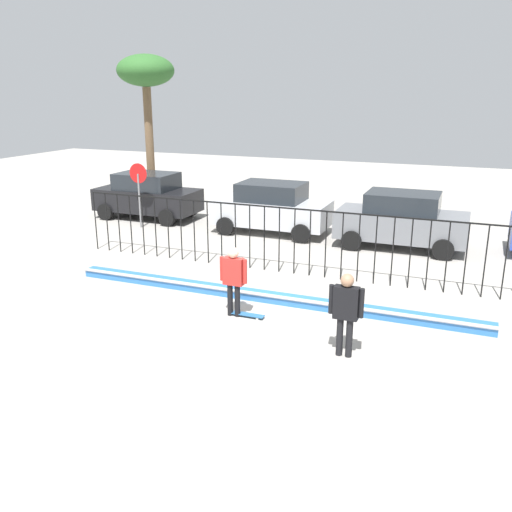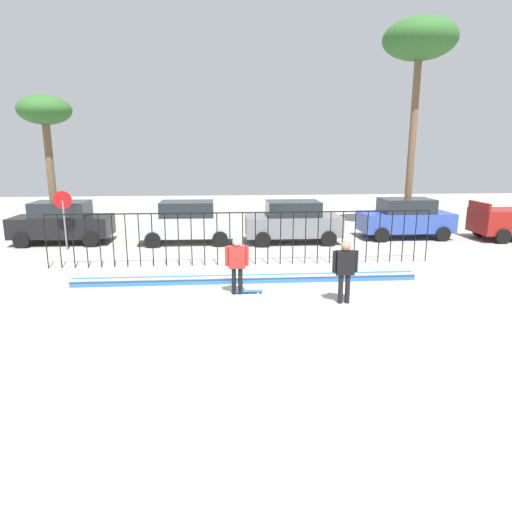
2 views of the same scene
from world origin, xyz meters
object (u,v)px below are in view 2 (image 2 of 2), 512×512
camera_operator (345,266)px  parked_car_gray (293,221)px  palm_tree_short (45,116)px  parked_car_black (62,222)px  parked_car_silver (188,222)px  skateboard (249,291)px  parked_car_blue (405,218)px  palm_tree_tall (420,44)px  stop_sign (64,212)px  skateboarder (237,260)px

camera_operator → parked_car_gray: size_ratio=0.41×
palm_tree_short → parked_car_black: bearing=-63.1°
camera_operator → parked_car_silver: bearing=-8.1°
camera_operator → palm_tree_short: palm_tree_short is taller
skateboard → parked_car_gray: bearing=57.6°
parked_car_silver → parked_car_gray: bearing=-5.2°
parked_car_black → parked_car_blue: 16.00m
camera_operator → palm_tree_tall: palm_tree_tall is taller
skateboard → parked_car_blue: size_ratio=0.19×
parked_car_black → stop_sign: (0.61, -1.49, 0.64)m
palm_tree_short → skateboard: bearing=-48.3°
skateboarder → camera_operator: (2.92, -1.05, 0.03)m
skateboard → parked_car_blue: parked_car_blue is taller
stop_sign → parked_car_silver: bearing=12.3°
parked_car_black → palm_tree_short: 5.14m
parked_car_gray → stop_sign: stop_sign is taller
parked_car_black → palm_tree_short: palm_tree_short is taller
skateboarder → stop_sign: bearing=115.0°
parked_car_silver → palm_tree_short: (-6.57, 2.18, 4.73)m
parked_car_gray → stop_sign: (-9.83, -0.83, 0.64)m
skateboard → palm_tree_short: 14.45m
palm_tree_short → parked_car_blue: bearing=-6.0°
skateboard → palm_tree_short: size_ratio=0.12×
skateboard → palm_tree_tall: palm_tree_tall is taller
camera_operator → stop_sign: 12.59m
palm_tree_short → camera_operator: bearing=-44.0°
skateboard → stop_sign: stop_sign is taller
parked_car_silver → parked_car_blue: same height
stop_sign → palm_tree_tall: size_ratio=0.24×
parked_car_gray → stop_sign: size_ratio=1.72×
skateboard → stop_sign: size_ratio=0.32×
parked_car_silver → stop_sign: (-5.05, -1.10, 0.64)m
skateboard → parked_car_black: (-7.94, 8.13, 0.91)m
parked_car_blue → palm_tree_short: 17.65m
skateboarder → parked_car_blue: 11.75m
parked_car_gray → palm_tree_short: palm_tree_short is taller
parked_car_gray → palm_tree_tall: 10.78m
palm_tree_tall → palm_tree_short: size_ratio=1.56×
skateboarder → camera_operator: size_ratio=0.97×
camera_operator → parked_car_gray: parked_car_gray is taller
parked_car_silver → palm_tree_tall: palm_tree_tall is taller
parked_car_blue → palm_tree_tall: palm_tree_tall is taller
stop_sign → skateboarder: bearing=-43.7°
skateboarder → skateboard: bearing=-13.2°
skateboarder → parked_car_black: size_ratio=0.40×
skateboarder → palm_tree_short: 13.92m
parked_car_black → parked_car_blue: bearing=-2.8°
parked_car_gray → skateboarder: bearing=-115.2°
parked_car_black → parked_car_blue: size_ratio=1.00×
stop_sign → palm_tree_tall: 18.31m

